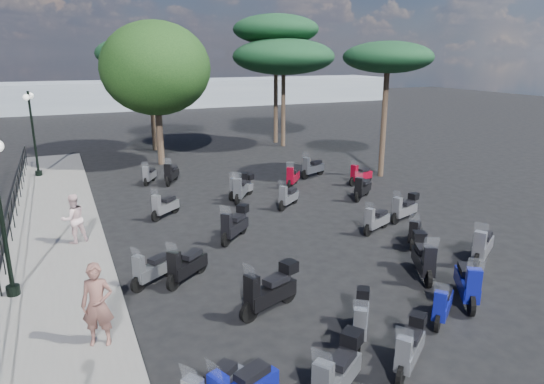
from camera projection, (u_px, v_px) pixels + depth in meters
name	position (u px, v px, depth m)	size (l,w,h in m)	color
ground	(274.00, 245.00, 15.81)	(120.00, 120.00, 0.00)	black
sidewalk	(56.00, 242.00, 15.89)	(3.00, 30.00, 0.15)	slate
railing	(7.00, 226.00, 14.98)	(0.04, 26.04, 1.10)	black
lamp_post_1	(0.00, 206.00, 11.62)	(0.66, 1.14, 4.13)	black
lamp_post_2	(33.00, 128.00, 23.63)	(0.44, 1.22, 4.17)	black
woman	(97.00, 305.00, 9.96)	(0.66, 0.43, 1.81)	brown
pedestrian_far	(74.00, 219.00, 15.46)	(0.78, 0.61, 1.61)	silver
scooter_2	(152.00, 270.00, 13.02)	(1.38, 0.97, 1.26)	black
scooter_3	(186.00, 266.00, 13.16)	(1.41, 1.14, 1.36)	black
scooter_4	(165.00, 206.00, 18.39)	(1.29, 1.10, 1.27)	black
scooter_5	(149.00, 175.00, 23.23)	(0.85, 1.33, 1.18)	black
scooter_6	(337.00, 375.00, 8.61)	(1.56, 1.16, 1.42)	black
scooter_7	(361.00, 318.00, 10.61)	(1.03, 1.27, 1.19)	black
scooter_8	(270.00, 291.00, 11.62)	(1.76, 0.92, 1.47)	black
scooter_9	(235.00, 225.00, 16.15)	(1.39, 1.33, 1.40)	black
scooter_10	(241.00, 187.00, 20.91)	(1.41, 0.94, 1.24)	black
scooter_11	(171.00, 174.00, 23.23)	(0.98, 1.56, 1.37)	black
scooter_12	(442.00, 305.00, 11.23)	(1.24, 1.02, 1.20)	black
scooter_13	(410.00, 348.00, 9.50)	(1.33, 1.05, 1.23)	black
scooter_14	(423.00, 258.00, 13.47)	(1.05, 1.66, 1.44)	black
scooter_15	(288.00, 197.00, 19.60)	(1.32, 1.05, 1.26)	black
scooter_16	(241.00, 189.00, 20.48)	(1.13, 1.56, 1.41)	black
scooter_18	(468.00, 284.00, 12.04)	(1.17, 1.59, 1.48)	black
scooter_19	(415.00, 233.00, 15.75)	(1.17, 1.12, 1.21)	black
scooter_20	(376.00, 221.00, 16.87)	(1.46, 0.79, 1.23)	black
scooter_21	(293.00, 177.00, 22.71)	(1.15, 1.31, 1.31)	black
scooter_22	(312.00, 168.00, 24.40)	(1.64, 0.88, 1.38)	black
scooter_25	(482.00, 247.00, 14.42)	(1.58, 1.08, 1.43)	black
scooter_26	(405.00, 208.00, 18.03)	(1.54, 0.76, 1.27)	black
scooter_27	(362.00, 188.00, 20.76)	(1.39, 1.10, 1.33)	black
scooter_28	(360.00, 175.00, 23.11)	(1.57, 0.70, 1.28)	black
broadleaf_tree	(156.00, 69.00, 26.03)	(5.89, 5.89, 7.77)	#38281E
pine_0	(276.00, 30.00, 32.09)	(5.72, 5.72, 8.57)	#38281E
pine_1	(284.00, 57.00, 31.28)	(6.61, 6.61, 7.00)	#38281E
pine_2	(149.00, 54.00, 29.77)	(6.35, 6.35, 7.16)	#38281E
pine_3	(388.00, 58.00, 23.18)	(4.33, 4.33, 6.63)	#38281E
distant_hills	(112.00, 95.00, 54.95)	(70.00, 8.00, 3.00)	gray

